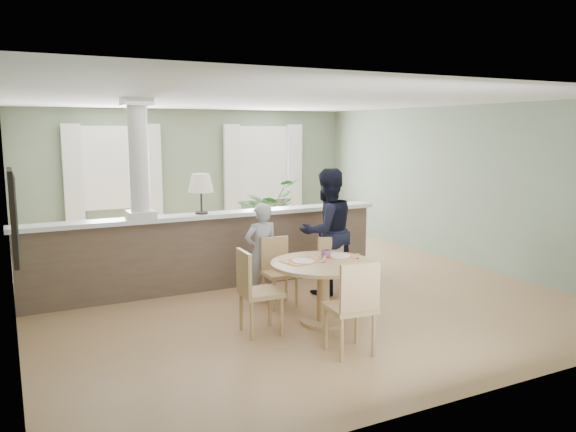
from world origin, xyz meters
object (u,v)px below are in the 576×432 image
houseplant (267,213)px  chair_near (354,304)px  chair_far_boy (278,268)px  child_person (261,252)px  dining_table (323,275)px  sofa (178,245)px  man_person (327,231)px  chair_far_man (333,266)px  chair_side (254,288)px

houseplant → chair_near: size_ratio=1.34×
chair_far_boy → child_person: size_ratio=0.67×
chair_far_boy → dining_table: bearing=-77.8°
sofa → man_person: size_ratio=1.59×
chair_far_man → chair_far_boy: bearing=178.9°
sofa → child_person: (0.53, -2.19, 0.26)m
houseplant → chair_side: bearing=-116.6°
chair_far_man → sofa: bearing=128.4°
sofa → houseplant: (2.07, 0.97, 0.26)m
chair_side → child_person: size_ratio=0.73×
dining_table → chair_far_boy: size_ratio=1.39×
sofa → child_person: bearing=-72.4°
dining_table → chair_far_boy: (-0.16, 0.89, -0.10)m
child_person → man_person: 1.00m
chair_far_boy → chair_far_man: (0.76, -0.15, -0.02)m
chair_far_man → man_person: size_ratio=0.48×
houseplant → child_person: 3.51m
chair_far_man → child_person: 0.99m
dining_table → child_person: child_person is taller
dining_table → chair_far_boy: chair_far_boy is taller
dining_table → houseplant: bearing=73.5°
chair_far_boy → man_person: (0.86, 0.19, 0.39)m
chair_near → chair_side: (-0.65, 1.03, -0.02)m
child_person → chair_far_boy: bearing=110.5°
chair_near → chair_far_boy: bearing=-86.4°
sofa → chair_far_boy: size_ratio=3.14×
chair_far_man → chair_near: (-0.82, -1.72, 0.08)m
chair_far_man → child_person: size_ratio=0.64×
chair_side → chair_far_boy: bearing=-36.2°
chair_far_man → dining_table: bearing=-118.7°
man_person → chair_far_man: bearing=68.5°
dining_table → chair_far_man: (0.60, 0.74, -0.13)m
chair_side → child_person: 1.28m
houseplant → chair_side: houseplant is taller
chair_far_boy → man_person: size_ratio=0.51×
chair_far_boy → child_person: bearing=114.5°
chair_far_man → chair_near: bearing=-105.1°
houseplant → dining_table: bearing=-106.5°
houseplant → chair_side: size_ratio=1.38×
dining_table → man_person: man_person is taller
chair_near → child_person: 2.15m
chair_far_man → chair_side: 1.62m
chair_near → chair_side: bearing=-52.3°
chair_far_boy → chair_side: 1.11m
sofa → chair_side: size_ratio=2.89×
chair_far_boy → chair_near: chair_near is taller
sofa → chair_side: 3.31m
dining_table → man_person: size_ratio=0.70×
chair_far_man → chair_side: (-1.46, -0.70, 0.07)m
sofa → chair_near: 4.38m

